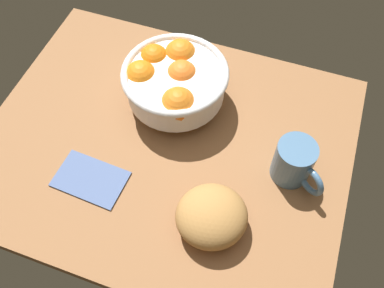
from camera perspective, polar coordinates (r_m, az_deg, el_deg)
The scene contains 5 objects.
ground_plane at distance 89.54cm, azimuth -3.59°, elevation -0.25°, with size 76.85×62.26×3.00cm, color #8F5F3A.
fruit_bowl at distance 89.59cm, azimuth -2.61°, elevation 8.80°, with size 22.72×22.72×11.23cm.
bread_loaf at distance 76.25cm, azimuth 2.70°, elevation -9.87°, with size 13.22×12.68×7.91cm, color #B17D42.
napkin_folded at distance 85.78cm, azimuth -13.79°, elevation -4.63°, with size 13.99×8.93×0.82cm, color #526798.
mug at distance 82.58cm, azimuth 13.90°, elevation -2.51°, with size 10.75×9.42×9.35cm.
Camera 1 is at (20.91, -42.34, 74.57)cm, focal length 38.86 mm.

